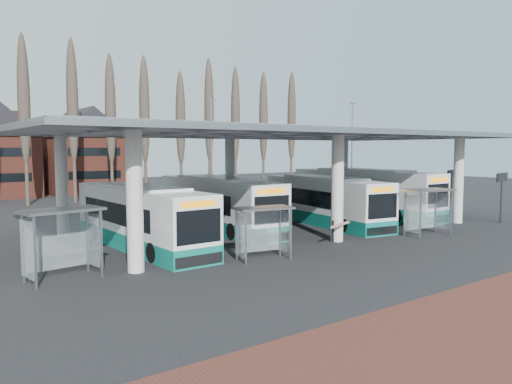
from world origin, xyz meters
TOP-DOWN VIEW (x-y plane):
  - ground at (0.00, 0.00)m, footprint 140.00×140.00m
  - station_canopy at (0.00, 8.00)m, footprint 32.00×16.00m
  - poplar_row at (0.00, 33.00)m, footprint 45.10×1.10m
  - lamp_post_b at (6.00, 26.00)m, footprint 0.80×0.16m
  - lamp_post_c at (20.00, 20.00)m, footprint 0.80×0.16m
  - bus_0 at (-9.64, 7.51)m, footprint 2.82×11.98m
  - bus_1 at (-3.15, 10.19)m, footprint 3.34×12.45m
  - bus_2 at (4.13, 7.90)m, footprint 4.25×12.13m
  - bus_3 at (9.83, 9.32)m, footprint 3.00×13.19m
  - shelter_0 at (-14.86, 3.12)m, footprint 3.27×1.97m
  - shelter_1 at (-6.19, 1.30)m, footprint 2.90×1.83m
  - shelter_2 at (5.72, 0.68)m, footprint 3.21×1.90m
  - info_sign_0 at (14.32, 0.60)m, footprint 2.35×0.66m
  - info_sign_1 at (17.25, 6.35)m, footprint 2.27×0.87m
  - barrier at (-0.36, 2.01)m, footprint 2.32×1.11m

SIDE VIEW (x-z plane):
  - ground at x=0.00m, z-range 0.00..0.00m
  - barrier at x=-0.36m, z-range 0.34..1.56m
  - bus_2 at x=4.13m, z-range -0.09..3.21m
  - bus_0 at x=-9.64m, z-range -0.10..3.22m
  - bus_1 at x=-3.15m, z-range -0.10..3.32m
  - bus_3 at x=9.83m, z-range -0.10..3.55m
  - shelter_1 at x=-6.19m, z-range 0.57..3.07m
  - shelter_2 at x=5.72m, z-range 0.64..3.46m
  - shelter_0 at x=-14.86m, z-range 0.65..3.51m
  - info_sign_1 at x=17.25m, z-range 1.19..4.69m
  - info_sign_0 at x=14.32m, z-range 1.20..4.75m
  - lamp_post_b at x=6.00m, z-range 0.25..10.42m
  - lamp_post_c at x=20.00m, z-range 0.25..10.42m
  - station_canopy at x=0.00m, z-range 2.51..8.85m
  - poplar_row at x=0.00m, z-range 1.53..16.03m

